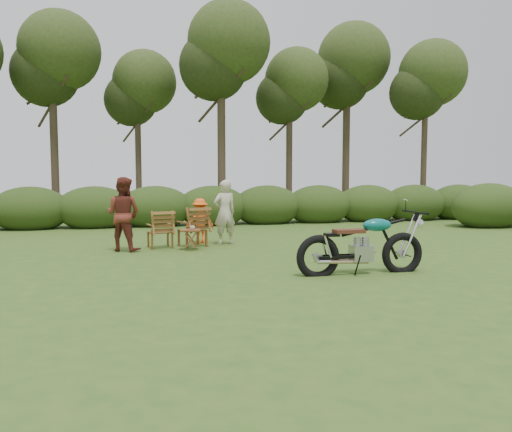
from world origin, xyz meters
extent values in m
plane|color=#2E511B|center=(0.00, 0.00, 0.00)|extent=(80.00, 80.00, 0.00)
cylinder|color=#392E1F|center=(-5.50, 11.10, 3.60)|extent=(0.28, 0.28, 7.20)
sphere|color=#2C3B16|center=(-5.50, 11.10, 5.84)|extent=(2.88, 2.88, 2.88)
cylinder|color=#392E1F|center=(-2.50, 12.20, 3.15)|extent=(0.24, 0.24, 6.30)
sphere|color=#2C3B16|center=(-2.50, 12.20, 5.11)|extent=(2.52, 2.52, 2.52)
cylinder|color=#392E1F|center=(0.50, 10.00, 3.83)|extent=(0.30, 0.30, 7.65)
sphere|color=#2C3B16|center=(0.50, 10.00, 6.21)|extent=(3.06, 3.06, 3.06)
cylinder|color=#392E1F|center=(3.50, 11.10, 3.24)|extent=(0.26, 0.26, 6.48)
sphere|color=#2C3B16|center=(3.50, 11.10, 5.26)|extent=(2.59, 2.59, 2.59)
cylinder|color=#392E1F|center=(6.50, 12.20, 3.96)|extent=(0.32, 0.32, 7.92)
sphere|color=#2C3B16|center=(6.50, 12.20, 6.42)|extent=(3.17, 3.17, 3.17)
cylinder|color=#392E1F|center=(9.00, 10.00, 3.42)|extent=(0.24, 0.24, 6.84)
sphere|color=#2C3B16|center=(9.00, 10.00, 5.55)|extent=(2.74, 2.74, 2.74)
ellipsoid|color=#293D16|center=(-6.00, 9.00, 0.63)|extent=(2.52, 1.68, 1.51)
ellipsoid|color=#293D16|center=(-4.00, 9.00, 0.63)|extent=(2.52, 1.68, 1.51)
ellipsoid|color=#293D16|center=(-2.00, 9.00, 0.63)|extent=(2.52, 1.68, 1.51)
ellipsoid|color=#293D16|center=(0.00, 9.00, 0.63)|extent=(2.52, 1.68, 1.51)
ellipsoid|color=#293D16|center=(2.00, 9.00, 0.63)|extent=(2.52, 1.68, 1.51)
ellipsoid|color=#293D16|center=(4.00, 9.00, 0.63)|extent=(2.52, 1.68, 1.51)
ellipsoid|color=#293D16|center=(6.00, 9.00, 0.63)|extent=(2.52, 1.68, 1.51)
ellipsoid|color=#293D16|center=(8.00, 9.00, 0.63)|extent=(2.52, 1.68, 1.51)
ellipsoid|color=#293D16|center=(10.00, 9.00, 0.63)|extent=(2.52, 1.68, 1.51)
ellipsoid|color=#293D16|center=(9.00, 6.00, 0.68)|extent=(2.70, 1.80, 1.62)
imported|color=beige|center=(-1.42, 3.09, 0.53)|extent=(0.15, 0.15, 0.09)
imported|color=#BFB89D|center=(-0.51, 3.86, 0.00)|extent=(0.68, 0.54, 1.63)
imported|color=maroon|center=(-2.98, 3.34, 0.00)|extent=(1.04, 0.96, 1.70)
imported|color=#F55A17|center=(-1.09, 4.21, 0.00)|extent=(0.82, 0.59, 1.16)
camera|label=1|loc=(-2.77, -8.48, 1.74)|focal=35.00mm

